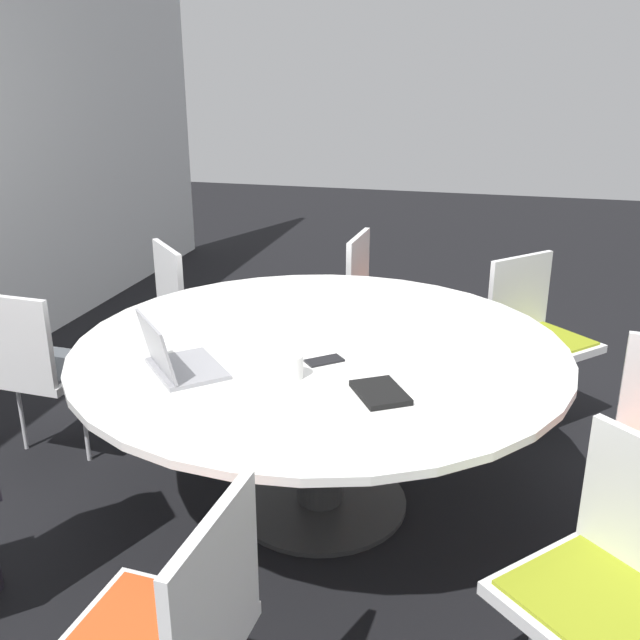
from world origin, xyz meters
The scene contains 12 objects.
ground_plane centered at (0.00, 0.00, 0.00)m, with size 16.00×16.00×0.00m, color black.
conference_table centered at (0.00, 0.00, 0.61)m, with size 1.96×1.96×0.74m.
chair_1 centered at (-1.35, 0.03, 0.53)m, with size 0.47×0.45×0.87m.
chair_2 centered at (-0.87, -1.03, 0.53)m, with size 0.61×0.61×0.87m.
chair_4 centered at (1.02, -0.88, 0.53)m, with size 0.61×0.61×0.87m.
chair_5 centered at (1.35, -0.01, 0.53)m, with size 0.46×0.44×0.87m.
chair_6 centered at (0.93, 0.97, 0.53)m, with size 0.61×0.61×0.87m.
chair_7 centered at (0.01, 1.35, 0.53)m, with size 0.44×0.46×0.87m.
laptop centered at (-0.41, 0.44, 0.80)m, with size 0.39×0.39×0.21m.
spiral_notebook centered at (-0.40, -0.31, 0.75)m, with size 0.26×0.24×0.02m.
coffee_cup centered at (-0.34, 0.02, 0.79)m, with size 0.09×0.09×0.08m.
cell_phone centered at (-0.17, -0.06, 0.75)m, with size 0.14×0.15×0.01m.
Camera 1 is at (-2.56, -0.66, 1.80)m, focal length 40.00 mm.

